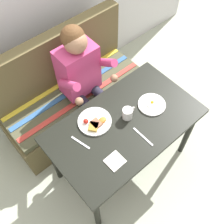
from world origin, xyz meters
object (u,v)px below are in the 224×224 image
plate_eggs (152,104)px  knife (143,137)px  plate_breakfast (95,122)px  couch (72,96)px  person (83,76)px  fork (81,143)px  napkin (115,161)px  coffee_mug (128,113)px  table (124,129)px

plate_eggs → knife: size_ratio=1.12×
plate_breakfast → couch: bearing=74.2°
person → fork: person is taller
napkin → knife: 0.29m
plate_eggs → napkin: plate_eggs is taller
plate_breakfast → knife: 0.39m
couch → coffee_mug: 0.86m
couch → plate_eggs: (0.28, -0.78, 0.41)m
fork → knife: size_ratio=0.85×
person → coffee_mug: (0.00, -0.56, 0.04)m
plate_breakfast → plate_eggs: bearing=-20.8°
table → plate_eggs: bearing=-3.0°
person → plate_breakfast: 0.49m
person → fork: size_ratio=7.13×
plate_breakfast → plate_eggs: 0.49m
couch → fork: 0.86m
coffee_mug → napkin: coffee_mug is taller
couch → person: 0.45m
napkin → knife: size_ratio=0.62×
table → knife: size_ratio=6.00×
plate_breakfast → coffee_mug: coffee_mug is taller
coffee_mug → table: bearing=-151.0°
knife → plate_eggs: bearing=31.1°
couch → fork: (-0.36, -0.67, 0.40)m
plate_eggs → plate_breakfast: bearing=159.2°
table → fork: size_ratio=7.06×
fork → knife: 0.47m
couch → plate_breakfast: 0.75m
plate_eggs → knife: plate_eggs is taller
table → couch: couch is taller
plate_eggs → couch: bearing=109.9°
plate_eggs → fork: size_ratio=1.31×
table → plate_breakfast: size_ratio=4.58×
table → napkin: 0.34m
person → couch: bearing=106.8°
plate_eggs → knife: (-0.26, -0.16, -0.01)m
coffee_mug → plate_eggs: bearing=-11.6°
plate_breakfast → table: bearing=-42.5°
table → couch: 0.83m
napkin → fork: size_ratio=0.72×
person → napkin: 0.84m
person → plate_breakfast: (-0.22, -0.43, 0.00)m
fork → napkin: bearing=-85.1°
fork → person: bearing=36.5°
coffee_mug → napkin: (-0.32, -0.22, -0.05)m
person → knife: (-0.03, -0.77, -0.01)m
person → plate_eggs: person is taller
person → knife: person is taller
napkin → fork: (-0.09, 0.28, -0.00)m
knife → napkin: bearing=-179.0°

